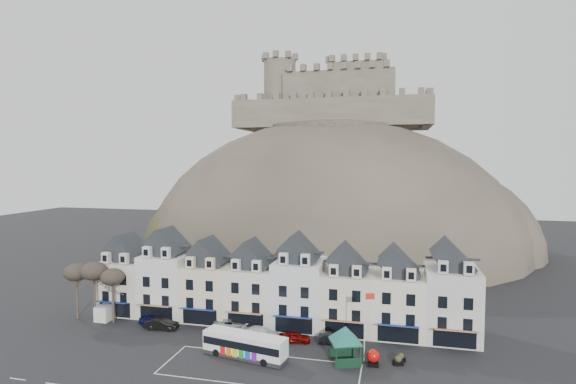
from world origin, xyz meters
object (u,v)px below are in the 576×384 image
at_px(white_van, 110,310).
at_px(car_silver, 231,324).
at_px(car_charcoal, 335,338).
at_px(bus_shelter, 345,334).
at_px(red_buoy, 373,357).
at_px(flagpole, 365,321).
at_px(car_maroon, 295,337).
at_px(car_navy, 153,321).
at_px(car_black, 161,324).
at_px(bus, 245,344).
at_px(car_white, 261,333).

distance_m(white_van, car_silver, 19.08).
bearing_deg(car_charcoal, white_van, 81.85).
distance_m(bus_shelter, red_buoy, 3.97).
xyz_separation_m(flagpole, car_charcoal, (-4.11, 4.22, -4.05)).
bearing_deg(bus_shelter, car_silver, 136.73).
bearing_deg(car_maroon, red_buoy, -123.43).
xyz_separation_m(car_navy, car_silver, (10.96, 1.59, -0.07)).
height_order(car_black, car_maroon, car_black).
relative_size(car_navy, car_black, 0.93).
height_order(bus, bus_shelter, bus_shelter).
xyz_separation_m(white_van, car_black, (9.88, -2.50, -0.31)).
relative_size(car_silver, car_charcoal, 1.13).
xyz_separation_m(car_navy, car_charcoal, (25.71, -0.16, -0.05)).
relative_size(flagpole, car_white, 1.60).
bearing_deg(car_navy, bus_shelter, -89.32).
height_order(red_buoy, car_black, red_buoy).
distance_m(flagpole, white_van, 38.58).
distance_m(red_buoy, car_maroon, 10.99).
bearing_deg(bus_shelter, car_white, 137.49).
distance_m(car_black, car_maroon, 18.93).
bearing_deg(car_charcoal, bus, 118.72).
distance_m(car_navy, car_silver, 11.08).
distance_m(bus_shelter, white_van, 36.48).
distance_m(bus, white_van, 25.45).
xyz_separation_m(car_navy, car_white, (16.16, -0.75, 0.02)).
xyz_separation_m(car_maroon, car_charcoal, (5.02, 0.75, -0.00)).
distance_m(bus_shelter, car_maroon, 8.64).
relative_size(bus_shelter, car_navy, 1.47).
relative_size(bus, red_buoy, 5.74).
bearing_deg(bus_shelter, car_black, 149.58).
bearing_deg(white_van, red_buoy, -9.80).
height_order(red_buoy, car_maroon, red_buoy).
bearing_deg(car_white, bus_shelter, -108.30).
distance_m(white_van, car_navy, 8.27).
height_order(red_buoy, car_white, red_buoy).
bearing_deg(red_buoy, car_white, 162.88).
bearing_deg(flagpole, car_silver, 162.42).
distance_m(bus_shelter, flagpole, 2.76).
distance_m(bus, red_buoy, 14.95).
bearing_deg(flagpole, bus, -170.39).
xyz_separation_m(red_buoy, white_van, (-38.90, 6.84, 0.13)).
xyz_separation_m(flagpole, car_black, (-28.05, 3.47, -3.98)).
relative_size(bus, car_charcoal, 2.54).
bearing_deg(car_white, car_charcoal, -82.99).
height_order(car_white, car_maroon, car_white).
relative_size(car_navy, car_maroon, 1.07).
xyz_separation_m(car_white, car_maroon, (4.53, -0.16, -0.06)).
distance_m(red_buoy, car_white, 15.31).
distance_m(red_buoy, car_navy, 31.24).
relative_size(bus_shelter, flagpole, 0.76).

